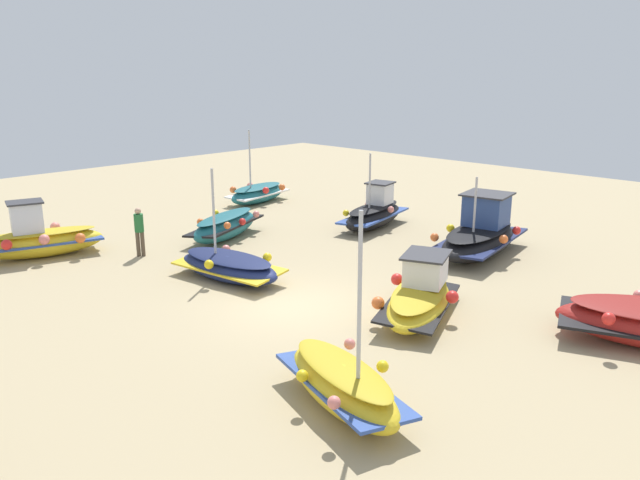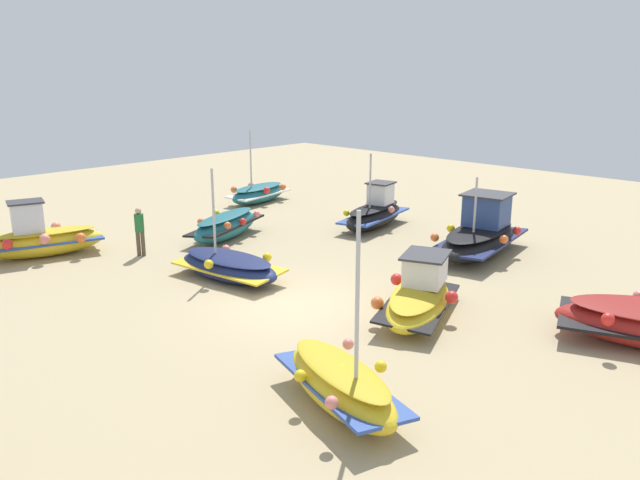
% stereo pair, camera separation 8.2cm
% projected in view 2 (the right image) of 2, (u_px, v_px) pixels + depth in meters
% --- Properties ---
extents(ground_plane, '(54.58, 54.58, 0.00)m').
position_uv_depth(ground_plane, '(293.00, 305.00, 17.74)').
color(ground_plane, tan).
extents(fishing_boat_0, '(2.87, 4.20, 1.63)m').
position_uv_depth(fishing_boat_0, '(419.00, 296.00, 16.87)').
color(fishing_boat_0, gold).
rests_on(fishing_boat_0, ground_plane).
extents(fishing_boat_2, '(1.92, 3.82, 3.60)m').
position_uv_depth(fishing_boat_2, '(259.00, 193.00, 30.88)').
color(fishing_boat_2, '#1E6670').
rests_on(fishing_boat_2, ground_plane).
extents(fishing_boat_3, '(2.85, 5.19, 2.91)m').
position_uv_depth(fishing_boat_3, '(480.00, 235.00, 22.34)').
color(fishing_boat_3, black).
rests_on(fishing_boat_3, ground_plane).
extents(fishing_boat_4, '(2.17, 4.26, 3.14)m').
position_uv_depth(fishing_boat_4, '(375.00, 213.00, 26.13)').
color(fishing_boat_4, black).
rests_on(fishing_boat_4, ground_plane).
extents(fishing_boat_5, '(4.03, 2.05, 3.51)m').
position_uv_depth(fishing_boat_5, '(228.00, 266.00, 19.80)').
color(fishing_boat_5, navy).
rests_on(fishing_boat_5, ground_plane).
extents(fishing_boat_6, '(3.76, 2.31, 4.12)m').
position_uv_depth(fishing_boat_6, '(341.00, 384.00, 12.32)').
color(fishing_boat_6, gold).
rests_on(fishing_boat_6, ground_plane).
extents(fishing_boat_7, '(2.73, 4.20, 1.04)m').
position_uv_depth(fishing_boat_7, '(226.00, 225.00, 24.45)').
color(fishing_boat_7, '#1E6670').
rests_on(fishing_boat_7, ground_plane).
extents(fishing_boat_8, '(2.62, 4.37, 2.06)m').
position_uv_depth(fishing_boat_8, '(41.00, 239.00, 22.12)').
color(fishing_boat_8, gold).
rests_on(fishing_boat_8, ground_plane).
extents(person_walking, '(0.32, 0.32, 1.74)m').
position_uv_depth(person_walking, '(140.00, 228.00, 22.06)').
color(person_walking, brown).
rests_on(person_walking, ground_plane).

